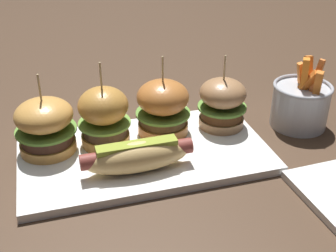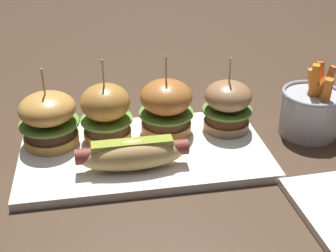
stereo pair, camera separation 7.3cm
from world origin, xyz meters
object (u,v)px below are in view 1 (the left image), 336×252
hot_dog (137,156)px  slider_far_right (222,102)px  slider_far_left (45,125)px  fries_bucket (301,104)px  slider_center_right (163,107)px  platter_main (145,154)px  slider_center_left (104,116)px

hot_dog → slider_far_right: bearing=28.2°
slider_far_left → fries_bucket: slider_far_left is taller
slider_far_left → slider_center_right: (0.20, 0.00, 0.00)m
slider_center_right → fries_bucket: 0.26m
platter_main → fries_bucket: bearing=5.1°
slider_center_right → slider_far_right: 0.11m
slider_center_left → fries_bucket: bearing=-2.4°
platter_main → slider_far_right: size_ratio=3.03×
hot_dog → platter_main: bearing=65.7°
hot_dog → slider_center_left: bearing=110.0°
fries_bucket → platter_main: bearing=-174.9°
slider_far_left → slider_far_right: 0.31m
hot_dog → slider_center_right: bearing=55.4°
hot_dog → fries_bucket: 0.34m
slider_center_left → platter_main: bearing=-36.2°
fries_bucket → slider_center_right: bearing=175.1°
hot_dog → fries_bucket: (0.33, 0.08, 0.00)m
platter_main → hot_dog: hot_dog is taller
platter_main → slider_center_left: bearing=143.8°
slider_center_left → hot_dog: bearing=-70.0°
hot_dog → slider_center_right: slider_center_right is taller
slider_center_left → slider_center_right: 0.10m
platter_main → fries_bucket: 0.31m
slider_center_right → fries_bucket: slider_center_right is taller
slider_center_right → platter_main: bearing=-133.2°
slider_far_left → slider_far_right: size_ratio=1.01×
hot_dog → slider_center_left: slider_center_left is taller
platter_main → slider_center_right: 0.09m
slider_far_right → fries_bucket: (0.15, -0.02, -0.02)m
slider_center_left → slider_center_right: bearing=4.0°
platter_main → slider_far_right: slider_far_right is taller
slider_far_right → fries_bucket: size_ratio=0.98×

